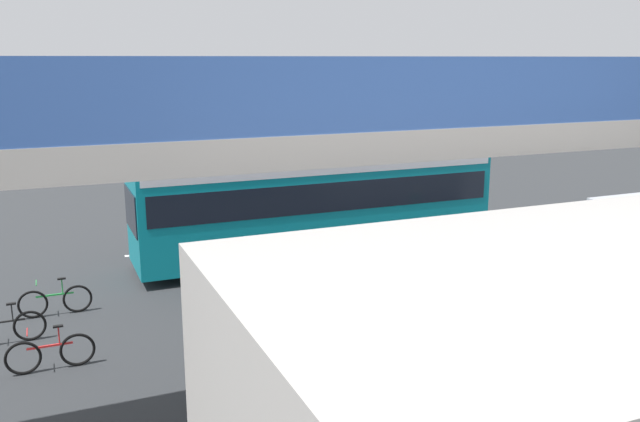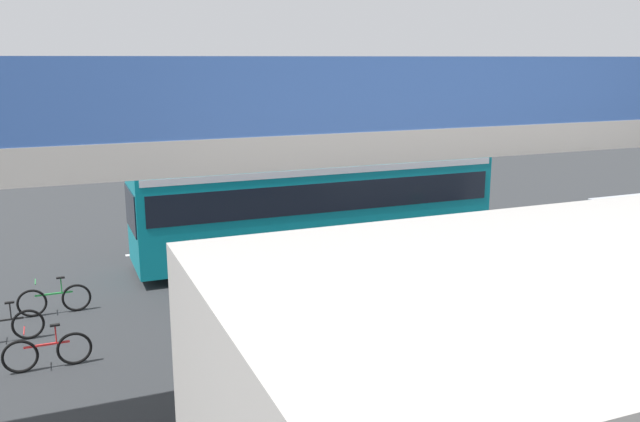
% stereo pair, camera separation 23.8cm
% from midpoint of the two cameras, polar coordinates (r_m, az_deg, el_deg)
% --- Properties ---
extents(ground, '(80.00, 80.00, 0.00)m').
position_cam_midpoint_polar(ground, '(21.87, -2.25, -3.87)').
color(ground, '#2D3033').
extents(city_bus, '(11.54, 2.85, 3.15)m').
position_cam_midpoint_polar(city_bus, '(21.30, -0.01, 0.91)').
color(city_bus, '#0C8493').
rests_on(city_bus, ground).
extents(bicycle_red, '(1.77, 0.44, 0.96)m').
position_cam_midpoint_polar(bicycle_red, '(15.17, -21.86, -11.13)').
color(bicycle_red, black).
rests_on(bicycle_red, ground).
extents(bicycle_green, '(1.77, 0.44, 0.96)m').
position_cam_midpoint_polar(bicycle_green, '(18.17, -21.42, -7.10)').
color(bicycle_green, black).
rests_on(bicycle_green, ground).
extents(bicycle_black, '(1.77, 0.44, 0.96)m').
position_cam_midpoint_polar(bicycle_black, '(16.87, -25.13, -8.99)').
color(bicycle_black, black).
rests_on(bicycle_black, ground).
extents(pedestrian, '(0.38, 0.38, 1.79)m').
position_cam_midpoint_polar(pedestrian, '(20.59, 15.31, -2.84)').
color(pedestrian, '#2D2D38').
rests_on(pedestrian, ground).
extents(traffic_sign, '(0.08, 0.60, 2.80)m').
position_cam_midpoint_polar(traffic_sign, '(24.26, -14.16, 2.02)').
color(traffic_sign, slate).
rests_on(traffic_sign, ground).
extents(lane_dash_leftmost, '(2.00, 0.20, 0.01)m').
position_cam_midpoint_polar(lane_dash_leftmost, '(25.26, 4.67, -1.59)').
color(lane_dash_leftmost, silver).
rests_on(lane_dash_leftmost, ground).
extents(lane_dash_left, '(2.00, 0.20, 0.01)m').
position_cam_midpoint_polar(lane_dash_left, '(23.77, -3.98, -2.50)').
color(lane_dash_left, silver).
rests_on(lane_dash_left, ground).
extents(lane_dash_centre, '(2.00, 0.20, 0.01)m').
position_cam_midpoint_polar(lane_dash_centre, '(22.90, -13.54, -3.45)').
color(lane_dash_centre, silver).
rests_on(lane_dash_centre, ground).
extents(pedestrian_overpass, '(28.23, 2.60, 6.35)m').
position_cam_midpoint_polar(pedestrian_overpass, '(12.52, 12.72, 5.05)').
color(pedestrian_overpass, '#B2ADA5').
rests_on(pedestrian_overpass, ground).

